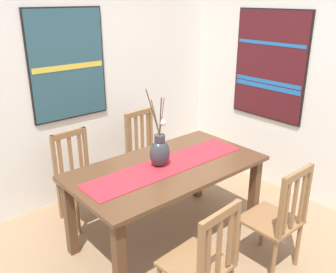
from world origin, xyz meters
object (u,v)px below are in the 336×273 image
Objects in this scene: chair_3 at (202,263)px; painting_on_back_wall at (68,65)px; centerpiece_vase at (160,151)px; dining_table at (167,177)px; chair_1 at (277,218)px; chair_2 at (147,152)px; painting_on_side_wall at (270,66)px; chair_0 at (79,176)px.

painting_on_back_wall is at bearing 85.23° from chair_3.
centerpiece_vase is at bearing -81.45° from painting_on_back_wall.
chair_1 reaches higher than dining_table.
dining_table is at bearing 63.90° from chair_3.
dining_table is 2.48× the size of centerpiece_vase.
painting_on_back_wall is at bearing 149.04° from chair_2.
centerpiece_vase is 1.42m from painting_on_back_wall.
dining_table is at bearing 115.09° from chair_1.
chair_2 is (0.02, 1.79, 0.01)m from chair_1.
chair_3 is 0.83× the size of painting_on_back_wall.
painting_on_back_wall is at bearing 98.55° from centerpiece_vase.
painting_on_side_wall reaches higher than chair_1.
chair_3 is (-0.87, -1.76, -0.01)m from chair_2.
chair_3 is (-0.85, 0.02, -0.01)m from chair_1.
painting_on_side_wall is at bearing 26.43° from chair_3.
centerpiece_vase is at bearing 67.77° from chair_3.
centerpiece_vase is 0.62× the size of painting_on_back_wall.
chair_1 is (0.47, -0.93, -0.43)m from centerpiece_vase.
dining_table is at bearing -79.34° from painting_on_back_wall.
chair_0 reaches higher than dining_table.
painting_on_back_wall reaches higher than chair_0.
centerpiece_vase is (-0.06, 0.04, 0.26)m from dining_table.
chair_2 is 1.31m from painting_on_back_wall.
chair_3 is at bearing 178.34° from chair_1.
chair_1 is 0.85× the size of painting_on_back_wall.
centerpiece_vase reaches higher than chair_1.
chair_2 is 1.01× the size of chair_3.
centerpiece_vase is 0.57× the size of painting_on_side_wall.
dining_table is at bearing -34.76° from centerpiece_vase.
painting_on_back_wall is at bearing 100.66° from dining_table.
painting_on_back_wall is (-0.25, 1.30, 0.87)m from dining_table.
dining_table is 1.84× the size of chair_3.
chair_2 is at bearing 89.27° from chair_1.
chair_1 is 1.79m from chair_2.
centerpiece_vase is at bearing 145.24° from dining_table.
painting_on_side_wall is at bearing 4.81° from centerpiece_vase.
chair_3 is 2.42m from painting_on_back_wall.
dining_table is 0.99m from chair_3.
dining_table is 1.00m from chair_0.
painting_on_side_wall is (2.13, 1.06, 0.96)m from chair_3.
dining_table is 1.88m from painting_on_side_wall.
dining_table is 1.53× the size of painting_on_back_wall.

